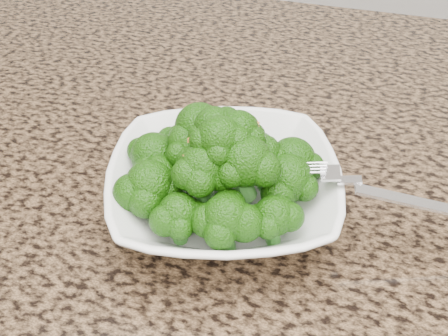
% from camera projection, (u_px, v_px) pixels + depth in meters
% --- Properties ---
extents(granite_counter, '(1.64, 1.04, 0.03)m').
position_uv_depth(granite_counter, '(311.00, 259.00, 0.49)').
color(granite_counter, brown).
rests_on(granite_counter, cabinet).
extents(bowl, '(0.26, 0.26, 0.05)m').
position_uv_depth(bowl, '(224.00, 190.00, 0.50)').
color(bowl, white).
rests_on(bowl, granite_counter).
extents(broccoli_pile, '(0.18, 0.18, 0.07)m').
position_uv_depth(broccoli_pile, '(224.00, 133.00, 0.46)').
color(broccoli_pile, '#1B5209').
rests_on(broccoli_pile, bowl).
extents(garlic_topping, '(0.11, 0.11, 0.01)m').
position_uv_depth(garlic_topping, '(224.00, 91.00, 0.43)').
color(garlic_topping, orange).
rests_on(garlic_topping, broccoli_pile).
extents(fork, '(0.16, 0.06, 0.01)m').
position_uv_depth(fork, '(354.00, 181.00, 0.46)').
color(fork, silver).
rests_on(fork, bowl).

